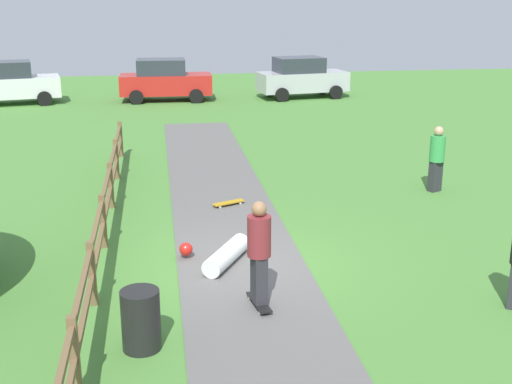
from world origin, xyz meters
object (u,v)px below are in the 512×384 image
skateboard_loose (229,203)px  parked_car_white (10,83)px  trash_bin (141,320)px  bystander_green (437,156)px  skater_fallen (223,255)px  skater_riding (259,249)px  parked_car_red (165,80)px  parked_car_silver (302,78)px

skateboard_loose → parked_car_white: (-8.09, 16.27, 0.87)m
trash_bin → bystander_green: size_ratio=0.53×
trash_bin → skater_fallen: trash_bin is taller
bystander_green → parked_car_white: size_ratio=0.38×
skater_riding → parked_car_white: (-8.01, 21.62, -0.06)m
skater_riding → bystander_green: 7.97m
skater_fallen → bystander_green: (5.85, 3.98, 0.73)m
trash_bin → parked_car_red: size_ratio=0.21×
skateboard_loose → parked_car_red: parked_car_red is taller
bystander_green → skateboard_loose: bearing=-175.0°
trash_bin → skater_fallen: bearing=63.1°
skater_fallen → parked_car_silver: (5.78, 19.78, 0.76)m
skater_riding → parked_car_silver: parked_car_silver is taller
parked_car_red → skateboard_loose: bearing=-85.8°
skateboard_loose → bystander_green: 5.45m
trash_bin → parked_car_silver: 23.79m
trash_bin → parked_car_silver: bearing=72.3°
trash_bin → parked_car_red: (0.76, 22.67, 0.51)m
skater_riding → parked_car_red: size_ratio=0.42×
skater_riding → parked_car_silver: 22.29m
bystander_green → parked_car_red: 17.12m
bystander_green → parked_car_white: bearing=130.4°
skater_riding → trash_bin: bearing=-150.9°
skater_fallen → parked_car_silver: bearing=73.7°
trash_bin → skater_riding: skater_riding is taller
skater_riding → parked_car_red: parked_car_red is taller
skater_fallen → parked_car_silver: size_ratio=0.33×
skater_fallen → parked_car_silver: 20.63m
parked_car_red → parked_car_white: bearing=-179.9°
parked_car_white → trash_bin: bearing=-74.8°
skater_riding → bystander_green: size_ratio=1.06×
skater_fallen → bystander_green: bearing=34.2°
skateboard_loose → parked_car_red: size_ratio=0.19×
trash_bin → parked_car_white: 23.48m
parked_car_silver → bystander_green: bearing=-89.8°
skater_riding → skateboard_loose: size_ratio=2.20×
skater_riding → skater_fallen: size_ratio=1.24×
skater_riding → skater_fallen: bearing=102.3°
skater_fallen → parked_car_red: size_ratio=0.34×
skater_riding → skater_fallen: 2.05m
skater_fallen → skater_riding: bearing=-77.7°
skateboard_loose → bystander_green: bystander_green is taller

